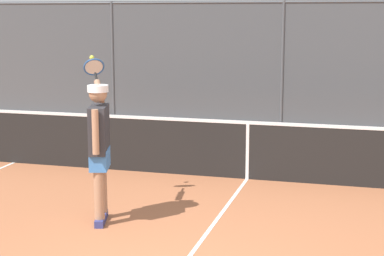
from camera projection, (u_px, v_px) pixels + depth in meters
The scene contains 3 objects.
fence_backdrop at pixel (286, 72), 14.55m from camera, with size 19.10×1.37×2.95m.
tennis_net at pixel (248, 149), 10.22m from camera, with size 11.08×0.09×1.07m.
tennis_player at pixel (99, 141), 8.02m from camera, with size 0.76×1.34×2.09m.
Camera 1 is at (-1.81, 5.46, 2.67)m, focal length 59.07 mm.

